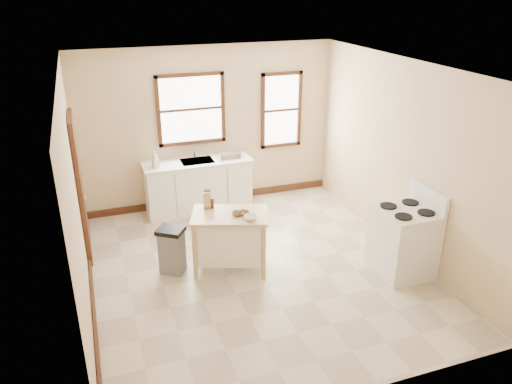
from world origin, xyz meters
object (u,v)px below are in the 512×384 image
(soap_bottle_a, at_px, (155,159))
(bowl_c, at_px, (250,218))
(kitchen_island, at_px, (230,241))
(trash_bin, at_px, (172,250))
(soap_bottle_b, at_px, (156,161))
(gas_stove, at_px, (404,232))
(bowl_a, at_px, (238,214))
(knife_block, at_px, (207,200))
(pepper_grinder, at_px, (212,203))
(bowl_b, at_px, (243,213))
(dish_rack, at_px, (229,155))

(soap_bottle_a, height_order, bowl_c, soap_bottle_a)
(kitchen_island, xyz_separation_m, trash_bin, (-0.79, 0.16, -0.08))
(soap_bottle_b, bearing_deg, gas_stove, -60.90)
(soap_bottle_b, relative_size, bowl_a, 1.33)
(knife_block, xyz_separation_m, pepper_grinder, (0.06, -0.06, -0.03))
(trash_bin, distance_m, gas_stove, 3.20)
(soap_bottle_a, bearing_deg, soap_bottle_b, -95.69)
(soap_bottle_b, xyz_separation_m, trash_bin, (-0.11, -1.78, -0.69))
(bowl_b, height_order, gas_stove, gas_stove)
(gas_stove, bearing_deg, trash_bin, 161.05)
(knife_block, bearing_deg, dish_rack, 80.32)
(dish_rack, bearing_deg, soap_bottle_a, 169.65)
(pepper_grinder, bearing_deg, bowl_b, -42.77)
(kitchen_island, relative_size, knife_block, 5.13)
(bowl_b, bearing_deg, knife_block, 136.27)
(trash_bin, bearing_deg, bowl_b, 21.29)
(dish_rack, relative_size, bowl_c, 2.14)
(bowl_c, bearing_deg, bowl_a, 121.99)
(soap_bottle_a, height_order, bowl_a, soap_bottle_a)
(soap_bottle_a, xyz_separation_m, bowl_a, (0.78, -2.08, -0.19))
(bowl_b, bearing_deg, bowl_c, -79.51)
(knife_block, relative_size, bowl_c, 1.11)
(bowl_c, height_order, gas_stove, gas_stove)
(soap_bottle_a, height_order, dish_rack, soap_bottle_a)
(bowl_a, bearing_deg, kitchen_island, 144.02)
(knife_block, bearing_deg, kitchen_island, -38.19)
(bowl_c, bearing_deg, kitchen_island, 129.49)
(soap_bottle_b, distance_m, pepper_grinder, 1.76)
(pepper_grinder, bearing_deg, dish_rack, 66.61)
(bowl_c, distance_m, gas_stove, 2.12)
(kitchen_island, distance_m, bowl_c, 0.56)
(soap_bottle_b, height_order, pepper_grinder, soap_bottle_b)
(knife_block, bearing_deg, gas_stove, -9.97)
(kitchen_island, distance_m, bowl_b, 0.48)
(dish_rack, xyz_separation_m, bowl_c, (-0.36, -2.24, -0.10))
(soap_bottle_a, xyz_separation_m, kitchen_island, (0.69, -2.01, -0.62))
(pepper_grinder, relative_size, bowl_b, 1.01)
(soap_bottle_b, distance_m, bowl_b, 2.19)
(bowl_c, bearing_deg, knife_block, 127.44)
(knife_block, distance_m, gas_stove, 2.74)
(bowl_a, xyz_separation_m, gas_stove, (2.12, -0.81, -0.25))
(kitchen_island, height_order, pepper_grinder, pepper_grinder)
(knife_block, distance_m, bowl_b, 0.57)
(soap_bottle_a, height_order, knife_block, soap_bottle_a)
(dish_rack, distance_m, pepper_grinder, 1.88)
(soap_bottle_b, height_order, kitchen_island, soap_bottle_b)
(soap_bottle_a, bearing_deg, dish_rack, -6.21)
(gas_stove, bearing_deg, dish_rack, 119.86)
(dish_rack, height_order, bowl_a, dish_rack)
(soap_bottle_a, relative_size, bowl_a, 1.57)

